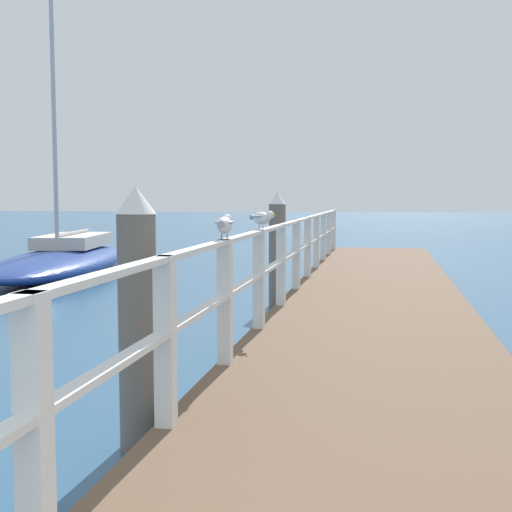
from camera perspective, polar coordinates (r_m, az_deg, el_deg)
name	(u,v)px	position (r m, az deg, el deg)	size (l,w,h in m)	color
pier_deck	(373,311)	(9.92, 10.00, -4.65)	(2.65, 19.68, 0.36)	brown
pier_railing	(289,251)	(9.90, 2.86, 0.45)	(0.12, 18.20, 1.11)	silver
dock_piling_near	(138,318)	(4.93, -10.10, -5.22)	(0.29, 0.29, 1.92)	#6B6056
dock_piling_far	(277,249)	(11.20, 1.82, 0.61)	(0.29, 0.29, 1.92)	#6B6056
seagull_foreground	(225,224)	(5.84, -2.70, 2.75)	(0.20, 0.48, 0.21)	white
seagull_background	(262,218)	(7.59, 0.51, 3.29)	(0.36, 0.38, 0.21)	white
boat_0	(64,259)	(16.55, -16.12, -0.25)	(3.59, 7.70, 7.42)	navy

